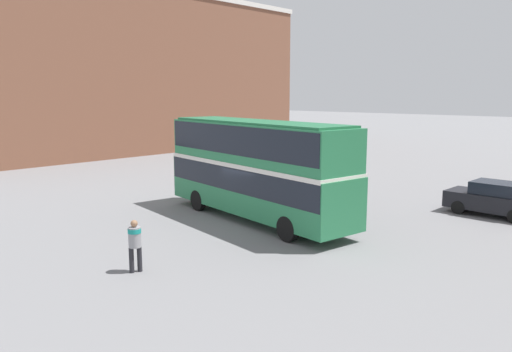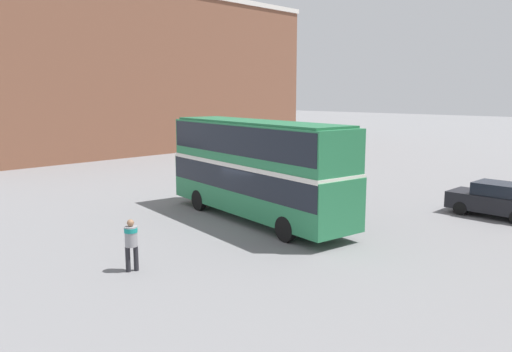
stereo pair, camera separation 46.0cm
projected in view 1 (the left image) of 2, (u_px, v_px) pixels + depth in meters
name	position (u px, v px, depth m)	size (l,w,h in m)	color
ground_plane	(253.00, 221.00, 23.14)	(240.00, 240.00, 0.00)	slate
building_row_left	(135.00, 73.00, 51.21)	(10.00, 38.59, 15.90)	brown
double_decker_bus	(256.00, 164.00, 23.03)	(11.30, 4.26, 4.64)	#287A4C
pedestrian_foreground	(135.00, 240.00, 16.42)	(0.56, 0.56, 1.78)	#232328
parked_car_kerb_near	(494.00, 199.00, 24.13)	(4.24, 1.99, 1.67)	black
parked_car_kerb_far	(236.00, 164.00, 36.17)	(4.65, 2.33, 1.57)	slate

